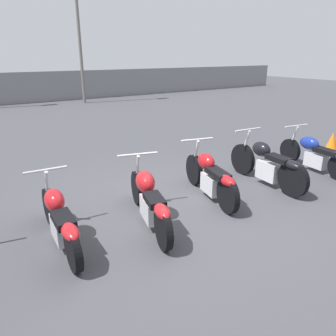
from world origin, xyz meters
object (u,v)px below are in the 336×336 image
Objects in this scene: motorcycle_slot_2 at (149,199)px; motorcycle_slot_3 at (211,177)px; motorcycle_slot_1 at (60,219)px; motorcycle_slot_5 at (316,154)px; traffic_cone_near at (332,141)px; motorcycle_slot_4 at (268,164)px; light_pole_right at (77,14)px.

motorcycle_slot_3 is at bearing 24.27° from motorcycle_slot_2.
motorcycle_slot_1 is 5.73m from motorcycle_slot_5.
motorcycle_slot_4 is at bearing -168.34° from traffic_cone_near.
motorcycle_slot_5 is at bearing 3.61° from motorcycle_slot_4.
motorcycle_slot_4 is (4.15, -0.11, 0.05)m from motorcycle_slot_1.
light_pole_right reaches higher than motorcycle_slot_4.
motorcycle_slot_4 is 1.05× the size of motorcycle_slot_5.
motorcycle_slot_1 is 4.15m from motorcycle_slot_4.
motorcycle_slot_1 is at bearing -175.29° from traffic_cone_near.
motorcycle_slot_2 is 4.39m from motorcycle_slot_5.
motorcycle_slot_4 is (1.38, -0.15, 0.02)m from motorcycle_slot_3.
motorcycle_slot_3 is (-2.57, -13.36, -4.01)m from light_pole_right.
light_pole_right is 14.99m from motorcycle_slot_1.
motorcycle_slot_4 is (-1.20, -13.51, -4.00)m from light_pole_right.
traffic_cone_near is at bearing -79.18° from light_pole_right.
motorcycle_slot_2 is at bearing -171.69° from motorcycle_slot_5.
motorcycle_slot_2 is (1.33, -0.18, 0.03)m from motorcycle_slot_1.
motorcycle_slot_5 is (0.38, -13.57, -4.03)m from light_pole_right.
motorcycle_slot_3 is at bearing 4.69° from motorcycle_slot_1.
motorcycle_slot_5 is at bearing 10.12° from motorcycle_slot_3.
light_pole_right is 3.63× the size of motorcycle_slot_2.
motorcycle_slot_4 is at bearing -95.06° from light_pole_right.
motorcycle_slot_5 is at bearing 15.79° from motorcycle_slot_2.
light_pole_right is 3.60× the size of motorcycle_slot_4.
motorcycle_slot_4 reaches higher than motorcycle_slot_2.
motorcycle_slot_2 is at bearing -173.04° from motorcycle_slot_4.
motorcycle_slot_3 is at bearing 179.29° from motorcycle_slot_4.
motorcycle_slot_5 reaches higher than motorcycle_slot_1.
light_pole_right reaches higher than motorcycle_slot_3.
motorcycle_slot_4 is at bearing 16.99° from motorcycle_slot_2.
light_pole_right is at bearing 89.17° from motorcycle_slot_2.
light_pole_right is 13.65m from traffic_cone_near.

